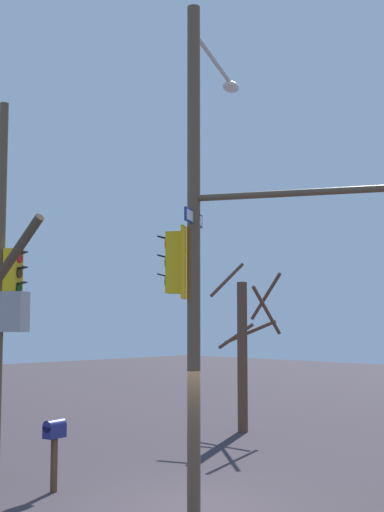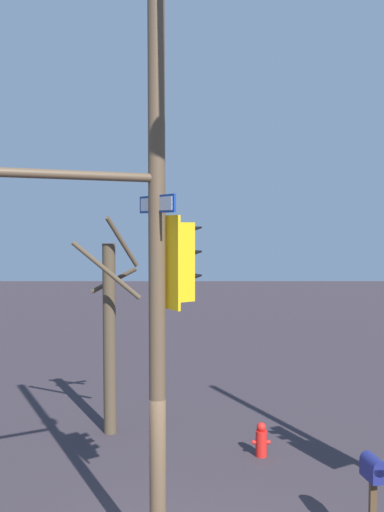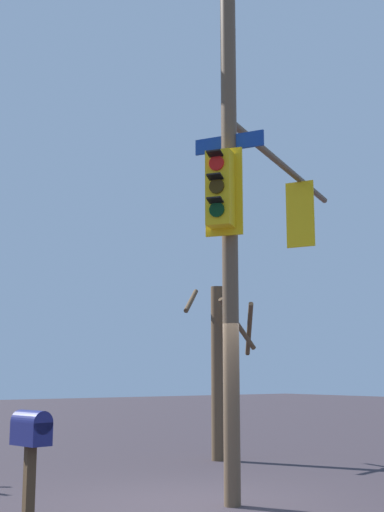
{
  "view_description": "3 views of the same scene",
  "coord_description": "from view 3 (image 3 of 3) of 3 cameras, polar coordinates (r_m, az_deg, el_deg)",
  "views": [
    {
      "loc": [
        -9.05,
        9.26,
        3.37
      ],
      "look_at": [
        -0.6,
        0.66,
        4.49
      ],
      "focal_mm": 49.0,
      "sensor_mm": 36.0,
      "label": 1
    },
    {
      "loc": [
        0.06,
        -7.39,
        4.97
      ],
      "look_at": [
        0.06,
        0.21,
        4.51
      ],
      "focal_mm": 40.09,
      "sensor_mm": 36.0,
      "label": 2
    },
    {
      "loc": [
        5.79,
        8.04,
        1.78
      ],
      "look_at": [
        -0.08,
        -0.06,
        3.52
      ],
      "focal_mm": 47.98,
      "sensor_mm": 36.0,
      "label": 3
    }
  ],
  "objects": [
    {
      "name": "ground_plane",
      "position": [
        10.07,
        -0.21,
        -20.04
      ],
      "size": [
        80.0,
        80.0,
        0.0
      ],
      "primitive_type": "plane",
      "color": "#352D34"
    },
    {
      "name": "main_signal_pole_assembly",
      "position": [
        11.05,
        3.82,
        6.96
      ],
      "size": [
        6.42,
        3.42,
        9.12
      ],
      "rotation": [
        0.0,
        0.0,
        3.63
      ],
      "color": "brown",
      "rests_on": "ground"
    },
    {
      "name": "mailbox",
      "position": [
        7.59,
        -13.28,
        -14.67
      ],
      "size": [
        0.31,
        0.48,
        1.41
      ],
      "rotation": [
        0.0,
        0.0,
        3.32
      ],
      "color": "#4C3823",
      "rests_on": "ground"
    },
    {
      "name": "bare_tree_corner",
      "position": [
        14.84,
        2.29,
        -9.07
      ],
      "size": [
        1.89,
        1.89,
        3.7
      ],
      "color": "brown",
      "rests_on": "ground"
    }
  ]
}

